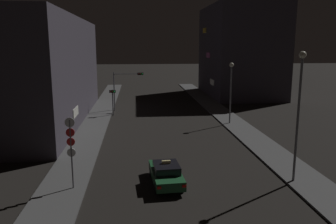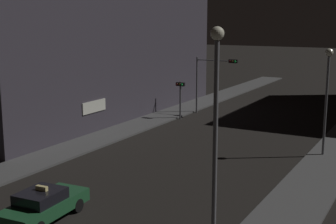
% 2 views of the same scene
% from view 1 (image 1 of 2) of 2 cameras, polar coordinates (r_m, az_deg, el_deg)
% --- Properties ---
extents(sidewalk_left, '(3.02, 68.02, 0.14)m').
position_cam_1_polar(sidewalk_left, '(43.79, -11.51, -0.72)').
color(sidewalk_left, '#4C4C4C').
rests_on(sidewalk_left, ground_plane).
extents(sidewalk_right, '(3.02, 68.02, 0.14)m').
position_cam_1_polar(sidewalk_right, '(44.95, 9.16, -0.33)').
color(sidewalk_right, '#4C4C4C').
rests_on(sidewalk_right, ground_plane).
extents(building_facade_left, '(9.85, 29.81, 12.00)m').
position_cam_1_polar(building_facade_left, '(42.54, -20.71, 6.52)').
color(building_facade_left, '#3D3842').
rests_on(building_facade_left, ground_plane).
extents(building_facade_right, '(11.37, 18.22, 15.54)m').
position_cam_1_polar(building_facade_right, '(62.26, 11.95, 9.89)').
color(building_facade_right, '#3D3842').
rests_on(building_facade_right, ground_plane).
extents(taxi, '(2.09, 4.56, 1.62)m').
position_cam_1_polar(taxi, '(22.49, -0.33, -10.22)').
color(taxi, '#1E512D').
rests_on(taxi, ground_plane).
extents(traffic_light_overhead, '(4.08, 0.41, 5.31)m').
position_cam_1_polar(traffic_light_overhead, '(46.82, -7.17, 4.86)').
color(traffic_light_overhead, slate).
rests_on(traffic_light_overhead, ground_plane).
extents(traffic_light_left_kerb, '(0.80, 0.41, 3.39)m').
position_cam_1_polar(traffic_light_left_kerb, '(43.73, -9.26, 2.52)').
color(traffic_light_left_kerb, slate).
rests_on(traffic_light_left_kerb, ground_plane).
extents(sign_pole_left, '(0.60, 0.10, 4.51)m').
position_cam_1_polar(sign_pole_left, '(21.74, -15.93, -5.56)').
color(sign_pole_left, slate).
rests_on(sign_pole_left, sidewalk_left).
extents(street_lamp_near_block, '(0.45, 0.45, 8.43)m').
position_cam_1_polar(street_lamp_near_block, '(23.01, 21.11, 1.66)').
color(street_lamp_near_block, slate).
rests_on(street_lamp_near_block, sidewalk_right).
extents(street_lamp_far_block, '(0.50, 0.50, 6.86)m').
position_cam_1_polar(street_lamp_far_block, '(38.90, 10.50, 4.93)').
color(street_lamp_far_block, slate).
rests_on(street_lamp_far_block, sidewalk_right).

